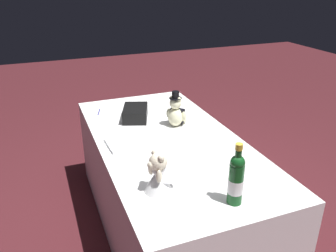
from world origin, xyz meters
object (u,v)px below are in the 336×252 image
(teddy_bear_groom, at_px, (176,113))
(champagne_bottle, at_px, (236,179))
(teddy_bear_bride, at_px, (160,173))
(signing_pen, at_px, (99,112))
(guestbook, at_px, (127,143))
(gift_case_black, at_px, (135,113))

(teddy_bear_groom, relative_size, champagne_bottle, 0.82)
(teddy_bear_bride, distance_m, signing_pen, 1.23)
(teddy_bear_bride, height_order, guestbook, teddy_bear_bride)
(teddy_bear_groom, height_order, signing_pen, teddy_bear_groom)
(guestbook, bearing_deg, signing_pen, -177.36)
(signing_pen, height_order, gift_case_black, gift_case_black)
(gift_case_black, bearing_deg, teddy_bear_groom, 47.79)
(teddy_bear_groom, bearing_deg, signing_pen, -134.09)
(teddy_bear_groom, distance_m, guestbook, 0.47)
(teddy_bear_groom, distance_m, gift_case_black, 0.34)
(teddy_bear_bride, bearing_deg, guestbook, -177.46)
(teddy_bear_groom, distance_m, champagne_bottle, 1.00)
(teddy_bear_groom, height_order, gift_case_black, teddy_bear_groom)
(teddy_bear_groom, relative_size, gift_case_black, 0.86)
(champagne_bottle, bearing_deg, teddy_bear_groom, 174.46)
(signing_pen, height_order, guestbook, guestbook)
(teddy_bear_bride, bearing_deg, gift_case_black, 171.25)
(gift_case_black, bearing_deg, teddy_bear_bride, -8.75)
(signing_pen, distance_m, gift_case_black, 0.35)
(champagne_bottle, distance_m, guestbook, 0.89)
(champagne_bottle, distance_m, gift_case_black, 1.23)
(teddy_bear_bride, xyz_separation_m, gift_case_black, (-0.98, 0.15, -0.05))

